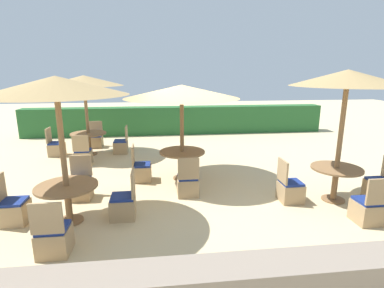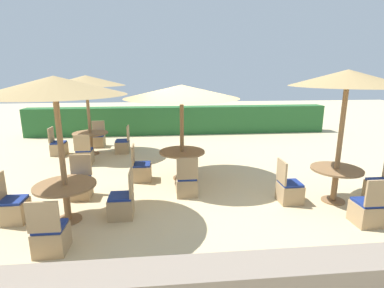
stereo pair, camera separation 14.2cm
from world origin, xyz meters
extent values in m
plane|color=#D1BA8C|center=(0.00, 0.00, 0.00)|extent=(40.00, 40.00, 0.00)
cube|color=#28602D|center=(0.00, 6.25, 0.60)|extent=(13.00, 0.70, 1.20)
cube|color=gray|center=(0.00, -3.66, 0.20)|extent=(10.00, 0.56, 0.41)
cylinder|color=olive|center=(-3.14, 3.19, 1.25)|extent=(0.10, 0.10, 2.51)
cone|color=tan|center=(-3.14, 3.19, 2.43)|extent=(2.47, 2.47, 0.32)
cylinder|color=olive|center=(-3.14, 3.19, 0.01)|extent=(0.48, 0.48, 0.03)
cylinder|color=olive|center=(-3.14, 3.19, 0.35)|extent=(0.12, 0.12, 0.69)
cylinder|color=olive|center=(-3.14, 3.19, 0.71)|extent=(1.15, 1.15, 0.04)
cube|color=tan|center=(-4.18, 3.17, 0.20)|extent=(0.46, 0.46, 0.40)
cube|color=navy|center=(-4.18, 3.17, 0.43)|extent=(0.42, 0.42, 0.05)
cube|color=tan|center=(-4.39, 3.17, 0.69)|extent=(0.04, 0.46, 0.48)
cube|color=tan|center=(-3.11, 4.16, 0.20)|extent=(0.46, 0.46, 0.40)
cube|color=navy|center=(-3.11, 4.16, 0.43)|extent=(0.42, 0.42, 0.05)
cube|color=tan|center=(-3.11, 4.37, 0.69)|extent=(0.46, 0.04, 0.48)
cube|color=tan|center=(-3.09, 2.11, 0.20)|extent=(0.46, 0.46, 0.40)
cube|color=navy|center=(-3.09, 2.11, 0.43)|extent=(0.42, 0.42, 0.05)
cube|color=tan|center=(-3.09, 1.90, 0.69)|extent=(0.46, 0.04, 0.48)
cube|color=tan|center=(-2.12, 3.23, 0.20)|extent=(0.46, 0.46, 0.40)
cube|color=navy|center=(-2.12, 3.23, 0.43)|extent=(0.42, 0.42, 0.05)
cube|color=tan|center=(-1.91, 3.23, 0.69)|extent=(0.04, 0.46, 0.48)
cylinder|color=olive|center=(2.87, -1.19, 1.34)|extent=(0.10, 0.10, 2.68)
cone|color=tan|center=(2.87, -1.19, 2.60)|extent=(2.24, 2.24, 0.32)
cylinder|color=olive|center=(2.87, -1.19, 0.01)|extent=(0.48, 0.48, 0.03)
cylinder|color=olive|center=(2.87, -1.19, 0.35)|extent=(0.12, 0.12, 0.70)
cylinder|color=olive|center=(2.87, -1.19, 0.72)|extent=(1.04, 1.04, 0.04)
cube|color=tan|center=(2.92, -2.18, 0.20)|extent=(0.46, 0.46, 0.40)
cube|color=navy|center=(2.92, -2.18, 0.43)|extent=(0.42, 0.42, 0.05)
cube|color=tan|center=(2.92, -2.39, 0.69)|extent=(0.46, 0.04, 0.48)
cube|color=tan|center=(3.88, -1.23, 0.20)|extent=(0.46, 0.46, 0.40)
cube|color=navy|center=(3.88, -1.23, 0.43)|extent=(0.42, 0.42, 0.05)
cube|color=tan|center=(1.92, -1.13, 0.20)|extent=(0.46, 0.46, 0.40)
cube|color=navy|center=(1.92, -1.13, 0.43)|extent=(0.42, 0.42, 0.05)
cube|color=tan|center=(1.71, -1.13, 0.69)|extent=(0.04, 0.46, 0.48)
cylinder|color=olive|center=(-2.54, -1.49, 1.29)|extent=(0.10, 0.10, 2.57)
cone|color=tan|center=(-2.54, -1.49, 2.49)|extent=(2.41, 2.41, 0.32)
cylinder|color=olive|center=(-2.54, -1.49, 0.01)|extent=(0.48, 0.48, 0.03)
cylinder|color=olive|center=(-2.54, -1.49, 0.34)|extent=(0.12, 0.12, 0.68)
cylinder|color=olive|center=(-2.54, -1.49, 0.70)|extent=(1.10, 1.10, 0.04)
cube|color=tan|center=(-3.52, -1.43, 0.20)|extent=(0.46, 0.46, 0.40)
cube|color=navy|center=(-3.52, -1.43, 0.43)|extent=(0.42, 0.42, 0.05)
cube|color=tan|center=(-2.58, -0.46, 0.20)|extent=(0.46, 0.46, 0.40)
cube|color=navy|center=(-2.58, -0.46, 0.43)|extent=(0.42, 0.42, 0.05)
cube|color=tan|center=(-2.58, -0.25, 0.69)|extent=(0.46, 0.04, 0.48)
cube|color=tan|center=(-1.57, -1.45, 0.20)|extent=(0.46, 0.46, 0.40)
cube|color=navy|center=(-1.57, -1.45, 0.43)|extent=(0.42, 0.42, 0.05)
cube|color=tan|center=(-1.36, -1.45, 0.69)|extent=(0.04, 0.46, 0.48)
cube|color=tan|center=(-2.49, -2.50, 0.20)|extent=(0.46, 0.46, 0.40)
cube|color=navy|center=(-2.49, -2.50, 0.43)|extent=(0.42, 0.42, 0.05)
cube|color=tan|center=(-2.49, -2.71, 0.69)|extent=(0.46, 0.04, 0.48)
cylinder|color=olive|center=(-0.26, 0.54, 1.16)|extent=(0.10, 0.10, 2.32)
cone|color=tan|center=(-0.26, 0.54, 2.24)|extent=(2.84, 2.84, 0.32)
cylinder|color=olive|center=(-0.26, 0.54, 0.01)|extent=(0.48, 0.48, 0.03)
cylinder|color=olive|center=(-0.26, 0.54, 0.35)|extent=(0.12, 0.12, 0.70)
cylinder|color=olive|center=(-0.26, 0.54, 0.72)|extent=(1.16, 1.16, 0.04)
cube|color=tan|center=(-0.24, -0.54, 0.20)|extent=(0.46, 0.46, 0.40)
cube|color=navy|center=(-0.24, -0.54, 0.43)|extent=(0.42, 0.42, 0.05)
cube|color=tan|center=(-0.24, -0.75, 0.69)|extent=(0.46, 0.04, 0.48)
cube|color=tan|center=(-1.29, 0.50, 0.20)|extent=(0.46, 0.46, 0.40)
cube|color=navy|center=(-1.29, 0.50, 0.43)|extent=(0.42, 0.42, 0.05)
cube|color=tan|center=(-1.50, 0.50, 0.69)|extent=(0.04, 0.46, 0.48)
camera|label=1|loc=(-0.89, -6.80, 2.74)|focal=28.00mm
camera|label=2|loc=(-0.75, -6.82, 2.74)|focal=28.00mm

